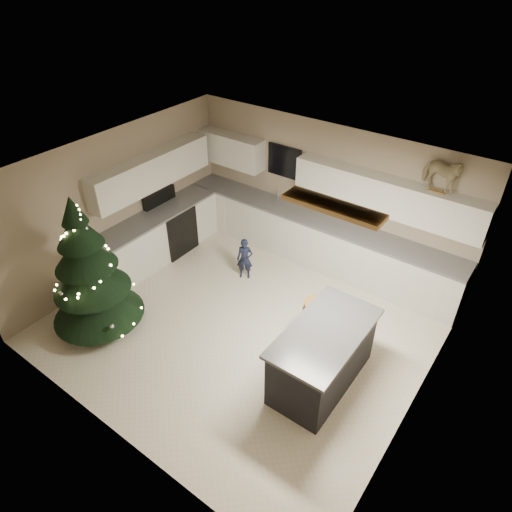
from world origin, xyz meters
name	(u,v)px	position (x,y,z in m)	size (l,w,h in m)	color
ground_plane	(243,324)	(0.00, 0.00, 0.00)	(5.50, 5.50, 0.00)	beige
room_shell	(243,233)	(0.02, 0.00, 1.75)	(5.52, 5.02, 2.61)	gray
cabinetry	(258,224)	(-0.91, 1.65, 0.76)	(5.50, 3.20, 2.00)	silver
island	(323,356)	(1.56, -0.25, 0.48)	(0.90, 1.70, 0.95)	black
bar_stool	(315,311)	(1.05, 0.42, 0.53)	(0.37, 0.37, 0.71)	olive
christmas_tree	(90,277)	(-1.85, -1.33, 0.95)	(1.45, 1.40, 2.31)	#3F2816
toddler	(245,259)	(-0.73, 1.01, 0.40)	(0.29, 0.19, 0.79)	black
rocking_horse	(441,174)	(1.91, 2.33, 2.29)	(0.68, 0.40, 0.56)	olive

